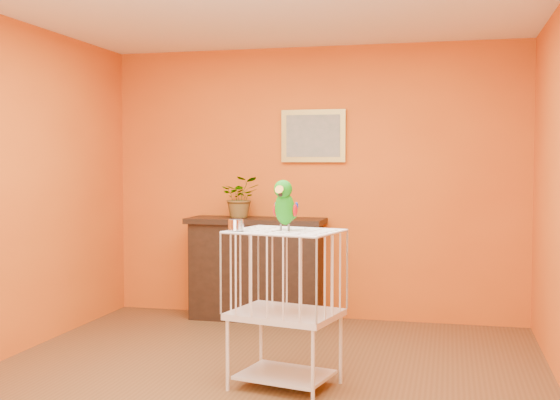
# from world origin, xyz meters

# --- Properties ---
(ground) EXTENTS (4.50, 4.50, 0.00)m
(ground) POSITION_xyz_m (0.00, 0.00, 0.00)
(ground) COLOR brown
(ground) RESTS_ON ground
(room_shell) EXTENTS (4.50, 4.50, 4.50)m
(room_shell) POSITION_xyz_m (0.00, 0.00, 1.58)
(room_shell) COLOR #DC5F14
(room_shell) RESTS_ON ground
(console_cabinet) EXTENTS (1.30, 0.47, 0.97)m
(console_cabinet) POSITION_xyz_m (-0.52, 2.02, 0.49)
(console_cabinet) COLOR black
(console_cabinet) RESTS_ON ground
(potted_plant) EXTENTS (0.46, 0.49, 0.31)m
(potted_plant) POSITION_xyz_m (-0.67, 2.06, 1.12)
(potted_plant) COLOR #26722D
(potted_plant) RESTS_ON console_cabinet
(framed_picture) EXTENTS (0.62, 0.04, 0.50)m
(framed_picture) POSITION_xyz_m (0.00, 2.22, 1.75)
(framed_picture) COLOR #B59940
(framed_picture) RESTS_ON room_shell
(birdcage) EXTENTS (0.77, 0.66, 1.05)m
(birdcage) POSITION_xyz_m (0.22, 0.10, 0.54)
(birdcage) COLOR silver
(birdcage) RESTS_ON ground
(feed_cup) EXTENTS (0.10, 0.10, 0.07)m
(feed_cup) POSITION_xyz_m (-0.08, -0.01, 1.09)
(feed_cup) COLOR silver
(feed_cup) RESTS_ON birdcage
(parrot) EXTENTS (0.17, 0.30, 0.34)m
(parrot) POSITION_xyz_m (0.23, 0.07, 1.22)
(parrot) COLOR #59544C
(parrot) RESTS_ON birdcage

